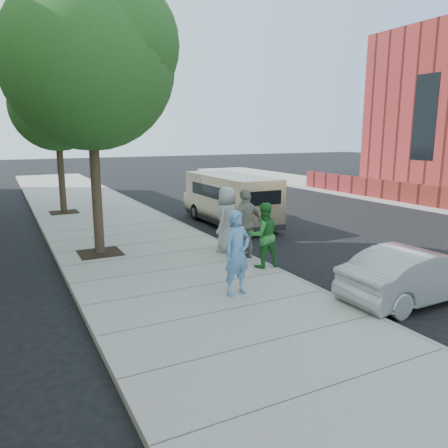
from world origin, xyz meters
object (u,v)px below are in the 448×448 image
at_px(parking_meter, 229,211).
at_px(person_green_shirt, 263,235).
at_px(sedan, 416,274).
at_px(tree_near, 90,57).
at_px(person_striped_polo, 246,224).
at_px(person_officer, 237,253).
at_px(van, 230,199).
at_px(tree_far, 57,102).
at_px(person_gray_shirt, 227,219).

bearing_deg(parking_meter, person_green_shirt, -84.40).
height_order(sedan, person_green_shirt, person_green_shirt).
distance_m(tree_near, person_striped_polo, 6.11).
xyz_separation_m(person_officer, person_striped_polo, (1.56, 2.33, 0.05)).
relative_size(van, sedan, 1.48).
relative_size(tree_near, parking_meter, 4.66).
relative_size(parking_meter, sedan, 0.45).
bearing_deg(person_officer, person_striped_polo, 43.88).
xyz_separation_m(tree_far, person_gray_shirt, (3.34, -9.08, -3.78)).
distance_m(sedan, person_striped_polo, 4.53).
bearing_deg(person_gray_shirt, tree_far, -111.03).
relative_size(parking_meter, person_officer, 0.88).
xyz_separation_m(van, person_striped_polo, (-2.10, -4.89, 0.07)).
distance_m(van, person_officer, 8.09).
height_order(tree_near, person_gray_shirt, tree_near).
relative_size(tree_near, person_striped_polo, 3.91).
bearing_deg(person_officer, sedan, -39.68).
bearing_deg(sedan, tree_near, 38.32).
height_order(tree_near, person_officer, tree_near).
bearing_deg(person_striped_polo, person_officer, 44.18).
bearing_deg(tree_near, tree_far, 90.00).
distance_m(tree_near, parking_meter, 5.64).
height_order(tree_far, person_gray_shirt, tree_far).
xyz_separation_m(sedan, person_striped_polo, (-1.85, 4.10, 0.52)).
bearing_deg(person_officer, tree_near, 99.62).
height_order(van, person_striped_polo, person_striped_polo).
xyz_separation_m(tree_near, sedan, (5.30, -6.49, -4.95)).
xyz_separation_m(tree_far, parking_meter, (3.50, -8.91, -3.57)).
xyz_separation_m(tree_near, van, (5.55, 2.50, -4.50)).
relative_size(parking_meter, person_gray_shirt, 0.85).
xyz_separation_m(tree_near, tree_far, (-0.00, 7.60, -0.66)).
bearing_deg(tree_far, parking_meter, -68.53).
height_order(parking_meter, person_green_shirt, person_green_shirt).
bearing_deg(person_striped_polo, parking_meter, -104.56).
height_order(parking_meter, sedan, parking_meter).
bearing_deg(person_gray_shirt, person_officer, 24.59).
relative_size(tree_far, person_officer, 3.54).
relative_size(person_officer, person_gray_shirt, 0.96).
bearing_deg(person_officer, tree_far, 86.51).
height_order(parking_meter, person_gray_shirt, person_gray_shirt).
height_order(van, person_green_shirt, van).
bearing_deg(person_striped_polo, tree_far, -82.85).
bearing_deg(tree_near, van, 24.22).
bearing_deg(tree_far, person_officer, -81.27).
bearing_deg(person_striped_polo, tree_near, -46.61).
relative_size(tree_far, person_striped_polo, 3.37).
bearing_deg(person_green_shirt, sedan, 127.84).
xyz_separation_m(person_green_shirt, person_striped_polo, (0.00, 0.90, 0.12)).
height_order(sedan, person_striped_polo, person_striped_polo).
relative_size(tree_near, tree_far, 1.16).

